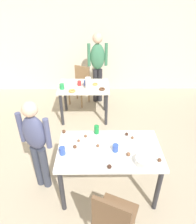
{
  "coord_description": "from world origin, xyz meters",
  "views": [
    {
      "loc": [
        -0.05,
        -2.05,
        2.53
      ],
      "look_at": [
        -0.03,
        0.53,
        0.9
      ],
      "focal_mm": 33.42,
      "sensor_mm": 36.0,
      "label": 1
    }
  ],
  "objects_px": {
    "chair_far_table": "(80,83)",
    "person_adult_far": "(98,62)",
    "soda_can": "(97,130)",
    "dining_table_far": "(84,91)",
    "dining_table_near": "(109,155)",
    "pitcher_far": "(88,83)",
    "mixing_bowl": "(144,161)",
    "chair_near_table": "(114,218)",
    "person_girl_near": "(36,141)"
  },
  "relations": [
    {
      "from": "person_adult_far",
      "to": "pitcher_far",
      "type": "distance_m",
      "value": 0.89
    },
    {
      "from": "dining_table_far",
      "to": "person_girl_near",
      "type": "distance_m",
      "value": 1.85
    },
    {
      "from": "dining_table_near",
      "to": "chair_near_table",
      "type": "height_order",
      "value": "chair_near_table"
    },
    {
      "from": "dining_table_far",
      "to": "person_adult_far",
      "type": "relative_size",
      "value": 0.62
    },
    {
      "from": "person_adult_far",
      "to": "pitcher_far",
      "type": "height_order",
      "value": "person_adult_far"
    },
    {
      "from": "soda_can",
      "to": "chair_near_table",
      "type": "bearing_deg",
      "value": -80.85
    },
    {
      "from": "dining_table_near",
      "to": "soda_can",
      "type": "distance_m",
      "value": 0.39
    },
    {
      "from": "person_girl_near",
      "to": "soda_can",
      "type": "bearing_deg",
      "value": 17.12
    },
    {
      "from": "dining_table_near",
      "to": "person_adult_far",
      "type": "relative_size",
      "value": 0.8
    },
    {
      "from": "person_girl_near",
      "to": "chair_near_table",
      "type": "bearing_deg",
      "value": -41.38
    },
    {
      "from": "chair_near_table",
      "to": "person_adult_far",
      "type": "height_order",
      "value": "person_adult_far"
    },
    {
      "from": "soda_can",
      "to": "pitcher_far",
      "type": "relative_size",
      "value": 0.53
    },
    {
      "from": "dining_table_near",
      "to": "pitcher_far",
      "type": "height_order",
      "value": "pitcher_far"
    },
    {
      "from": "chair_near_table",
      "to": "pitcher_far",
      "type": "distance_m",
      "value": 2.51
    },
    {
      "from": "dining_table_far",
      "to": "person_adult_far",
      "type": "height_order",
      "value": "person_adult_far"
    },
    {
      "from": "dining_table_far",
      "to": "mixing_bowl",
      "type": "relative_size",
      "value": 5.07
    },
    {
      "from": "chair_far_table",
      "to": "chair_near_table",
      "type": "bearing_deg",
      "value": -80.54
    },
    {
      "from": "mixing_bowl",
      "to": "pitcher_far",
      "type": "relative_size",
      "value": 0.87
    },
    {
      "from": "person_girl_near",
      "to": "pitcher_far",
      "type": "bearing_deg",
      "value": 69.43
    },
    {
      "from": "soda_can",
      "to": "dining_table_far",
      "type": "bearing_deg",
      "value": 99.25
    },
    {
      "from": "dining_table_near",
      "to": "dining_table_far",
      "type": "relative_size",
      "value": 1.29
    },
    {
      "from": "mixing_bowl",
      "to": "dining_table_far",
      "type": "bearing_deg",
      "value": 110.5
    },
    {
      "from": "dining_table_far",
      "to": "chair_near_table",
      "type": "bearing_deg",
      "value": -80.79
    },
    {
      "from": "person_girl_near",
      "to": "soda_can",
      "type": "height_order",
      "value": "person_girl_near"
    },
    {
      "from": "dining_table_far",
      "to": "person_girl_near",
      "type": "height_order",
      "value": "person_girl_near"
    },
    {
      "from": "dining_table_near",
      "to": "dining_table_far",
      "type": "distance_m",
      "value": 1.9
    },
    {
      "from": "chair_near_table",
      "to": "person_adult_far",
      "type": "distance_m",
      "value": 3.36
    },
    {
      "from": "dining_table_far",
      "to": "pitcher_far",
      "type": "relative_size",
      "value": 4.41
    },
    {
      "from": "mixing_bowl",
      "to": "chair_near_table",
      "type": "bearing_deg",
      "value": -127.01
    },
    {
      "from": "dining_table_far",
      "to": "soda_can",
      "type": "xyz_separation_m",
      "value": [
        0.25,
        -1.53,
        0.18
      ]
    },
    {
      "from": "person_girl_near",
      "to": "mixing_bowl",
      "type": "distance_m",
      "value": 1.35
    },
    {
      "from": "chair_far_table",
      "to": "soda_can",
      "type": "bearing_deg",
      "value": -80.39
    },
    {
      "from": "person_girl_near",
      "to": "chair_far_table",
      "type": "bearing_deg",
      "value": 80.99
    },
    {
      "from": "person_adult_far",
      "to": "soda_can",
      "type": "xyz_separation_m",
      "value": [
        -0.03,
        -2.26,
        -0.17
      ]
    },
    {
      "from": "dining_table_near",
      "to": "chair_near_table",
      "type": "xyz_separation_m",
      "value": [
        0.01,
        -0.74,
        -0.16
      ]
    },
    {
      "from": "chair_far_table",
      "to": "person_adult_far",
      "type": "height_order",
      "value": "person_adult_far"
    },
    {
      "from": "person_adult_far",
      "to": "chair_near_table",
      "type": "bearing_deg",
      "value": -87.57
    },
    {
      "from": "person_girl_near",
      "to": "soda_can",
      "type": "relative_size",
      "value": 11.32
    },
    {
      "from": "person_girl_near",
      "to": "pitcher_far",
      "type": "height_order",
      "value": "person_girl_near"
    },
    {
      "from": "dining_table_far",
      "to": "mixing_bowl",
      "type": "xyz_separation_m",
      "value": [
        0.79,
        -2.11,
        0.17
      ]
    },
    {
      "from": "chair_far_table",
      "to": "person_girl_near",
      "type": "distance_m",
      "value": 2.51
    },
    {
      "from": "person_adult_far",
      "to": "mixing_bowl",
      "type": "xyz_separation_m",
      "value": [
        0.51,
        -2.84,
        -0.18
      ]
    },
    {
      "from": "dining_table_far",
      "to": "mixing_bowl",
      "type": "bearing_deg",
      "value": -69.5
    },
    {
      "from": "person_adult_far",
      "to": "mixing_bowl",
      "type": "height_order",
      "value": "person_adult_far"
    },
    {
      "from": "chair_far_table",
      "to": "person_adult_far",
      "type": "relative_size",
      "value": 0.54
    },
    {
      "from": "dining_table_far",
      "to": "chair_near_table",
      "type": "xyz_separation_m",
      "value": [
        0.42,
        -2.6,
        -0.13
      ]
    },
    {
      "from": "dining_table_far",
      "to": "person_adult_far",
      "type": "distance_m",
      "value": 0.85
    },
    {
      "from": "person_girl_near",
      "to": "pitcher_far",
      "type": "distance_m",
      "value": 1.74
    },
    {
      "from": "dining_table_near",
      "to": "chair_far_table",
      "type": "bearing_deg",
      "value": 101.91
    },
    {
      "from": "chair_far_table",
      "to": "person_girl_near",
      "type": "bearing_deg",
      "value": -99.01
    }
  ]
}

